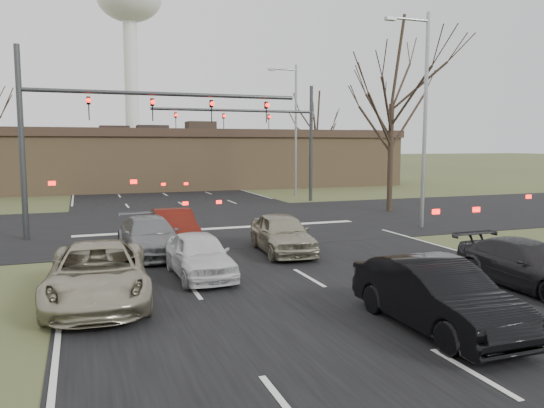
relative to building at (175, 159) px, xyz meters
The scene contains 18 objects.
ground 38.15m from the building, 93.01° to the right, with size 360.00×360.00×0.00m, color #454D29.
road_main 22.25m from the building, 95.19° to the left, with size 14.00×300.00×0.02m, color black.
road_cross 23.24m from the building, 94.97° to the right, with size 200.00×14.00×0.02m, color black.
building is the anchor object (origin of this frame).
water_tower 88.41m from the building, 87.21° to the left, with size 15.00×15.00×44.50m.
mast_arm_near 26.14m from the building, 106.13° to the right, with size 12.12×0.24×8.00m.
mast_arm_far 15.75m from the building, 74.42° to the right, with size 11.12×0.24×8.00m.
streetlight_right_near 28.97m from the building, 76.31° to the right, with size 2.34×0.25×10.00m.
streetlight_right_far 13.53m from the building, 56.35° to the right, with size 2.34×0.25×10.00m.
tree_right_near 24.57m from the building, 67.75° to the right, with size 6.90×6.90×11.50m.
tree_right_far 14.01m from the building, 12.99° to the right, with size 5.40×5.40×9.00m.
car_silver_suv 36.26m from the building, 102.71° to the right, with size 2.44×5.30×1.47m, color #9F9B81.
car_white_sedan 34.07m from the building, 98.45° to the right, with size 1.59×3.96×1.35m, color silver.
car_black_hatch 39.97m from the building, 91.72° to the right, with size 1.59×4.57×1.51m, color black.
car_charcoal_sedan 38.23m from the building, 85.06° to the right, with size 1.84×4.52×1.31m, color black.
car_grey_ahead 30.49m from the building, 101.37° to the right, with size 1.89×4.66×1.35m, color slate.
car_red_ahead 28.62m from the building, 99.79° to the right, with size 1.47×4.23×1.39m, color #52130B.
car_silver_ahead 31.31m from the building, 92.57° to the right, with size 1.72×4.28×1.46m, color #9B987E.
Camera 1 is at (-6.30, -11.11, 3.98)m, focal length 35.00 mm.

